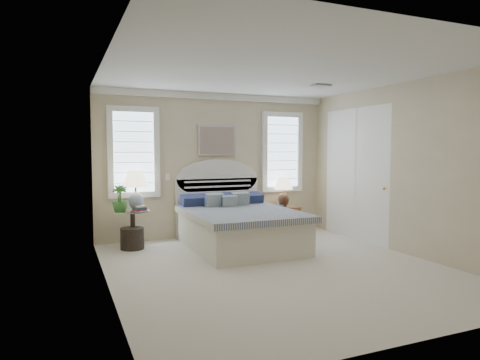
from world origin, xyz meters
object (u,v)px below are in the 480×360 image
object	(u,v)px
lamp_left	(136,185)
side_table_left	(133,225)
floor_pot	(132,238)
lamp_right	(284,188)
nightstand_right	(285,214)
bed	(237,224)

from	to	relation	value
lamp_left	side_table_left	bearing A→B (deg)	-119.38
side_table_left	lamp_left	bearing A→B (deg)	60.62
floor_pot	lamp_right	distance (m)	3.06
nightstand_right	lamp_left	distance (m)	2.95
bed	floor_pot	bearing A→B (deg)	163.45
lamp_left	floor_pot	bearing A→B (deg)	-114.66
bed	side_table_left	xyz separation A→B (m)	(-1.65, 0.59, 0.00)
bed	lamp_left	bearing A→B (deg)	155.21
lamp_right	side_table_left	bearing A→B (deg)	-177.07
nightstand_right	floor_pot	distance (m)	2.99
floor_pot	lamp_left	bearing A→B (deg)	65.34
nightstand_right	floor_pot	bearing A→B (deg)	-176.29
floor_pot	nightstand_right	bearing A→B (deg)	3.71
floor_pot	side_table_left	bearing A→B (deg)	72.83
lamp_right	floor_pot	bearing A→B (deg)	-175.30
floor_pot	lamp_left	xyz separation A→B (m)	(0.10, 0.23, 0.86)
lamp_left	lamp_right	distance (m)	2.87
side_table_left	floor_pot	xyz separation A→B (m)	(-0.03, -0.09, -0.21)
lamp_left	lamp_right	bearing A→B (deg)	0.32
nightstand_right	lamp_right	world-z (taller)	lamp_right
side_table_left	bed	bearing A→B (deg)	-19.74
side_table_left	lamp_right	bearing A→B (deg)	2.93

